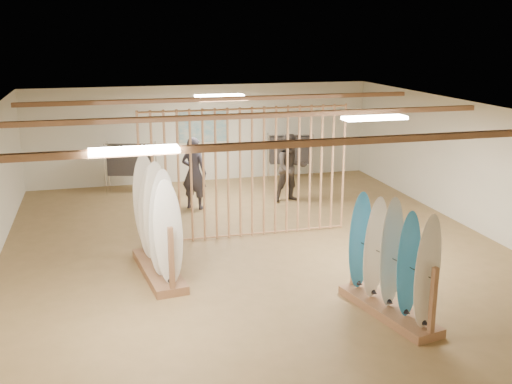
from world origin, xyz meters
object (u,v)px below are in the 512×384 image
object	(u,v)px
clothing_rack_a	(131,160)
shopper_a	(194,168)
clothing_rack_b	(290,150)
shopper_b	(291,164)
rack_left	(157,238)
rack_right	(390,276)

from	to	relation	value
clothing_rack_a	shopper_a	world-z (taller)	shopper_a
clothing_rack_a	clothing_rack_b	size ratio (longest dim) A/B	1.01
clothing_rack_a	shopper_b	world-z (taller)	shopper_b
clothing_rack_a	shopper_b	size ratio (longest dim) A/B	0.70
clothing_rack_a	clothing_rack_b	xyz separation A→B (m)	(4.64, 0.32, -0.01)
clothing_rack_b	shopper_a	distance (m)	3.91
rack_left	shopper_b	bearing A→B (deg)	39.32
clothing_rack_b	shopper_a	xyz separation A→B (m)	(-3.22, -2.22, 0.12)
rack_left	shopper_a	xyz separation A→B (m)	(1.32, 4.00, 0.33)
clothing_rack_a	shopper_b	bearing A→B (deg)	-10.90
rack_right	shopper_a	xyz separation A→B (m)	(-1.99, 6.52, 0.38)
shopper_b	clothing_rack_a	bearing A→B (deg)	151.30
rack_right	clothing_rack_a	distance (m)	9.08
rack_left	clothing_rack_a	distance (m)	5.90
rack_left	shopper_a	bearing A→B (deg)	64.85
rack_right	shopper_b	size ratio (longest dim) A/B	1.02
rack_left	clothing_rack_a	size ratio (longest dim) A/B	1.56
clothing_rack_b	rack_right	bearing A→B (deg)	-87.05
clothing_rack_b	shopper_a	size ratio (longest dim) A/B	0.68
rack_right	clothing_rack_a	world-z (taller)	rack_right
rack_left	clothing_rack_a	xyz separation A→B (m)	(-0.10, 5.89, 0.22)
rack_right	shopper_a	size ratio (longest dim) A/B	1.00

